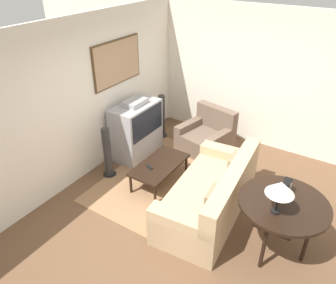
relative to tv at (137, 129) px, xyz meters
name	(u,v)px	position (x,y,z in m)	size (l,w,h in m)	color
ground_plane	(191,212)	(-0.91, -1.73, -0.54)	(12.00, 12.00, 0.00)	brown
wall_back	(82,101)	(-0.89, 0.40, 0.82)	(12.00, 0.10, 2.70)	silver
wall_right	(261,80)	(1.72, -1.73, 0.81)	(0.06, 12.00, 2.70)	silver
area_rug	(166,180)	(-0.44, -0.95, -0.53)	(2.55, 1.89, 0.01)	#99704C
tv	(137,129)	(0.00, 0.00, 0.00)	(1.00, 0.55, 1.15)	#9E9EA3
couch	(211,196)	(-0.74, -1.96, -0.22)	(2.11, 1.12, 0.88)	tan
armchair	(206,138)	(0.86, -1.07, -0.27)	(1.02, 1.05, 0.84)	brown
coffee_table	(160,166)	(-0.54, -0.89, -0.19)	(1.08, 0.58, 0.39)	black
console_table	(283,207)	(-0.91, -3.01, 0.20)	(1.12, 1.12, 0.81)	black
table_lamp	(281,188)	(-1.14, -2.97, 0.62)	(0.34, 0.34, 0.44)	black
mantel_clock	(286,188)	(-0.75, -2.97, 0.37)	(0.18, 0.10, 0.21)	black
remote	(149,167)	(-0.72, -0.81, -0.14)	(0.10, 0.17, 0.02)	black
speaker_tower_left	(108,154)	(-0.85, -0.01, -0.10)	(0.24, 0.24, 0.94)	black
speaker_tower_right	(162,118)	(0.85, -0.01, -0.10)	(0.24, 0.24, 0.94)	black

